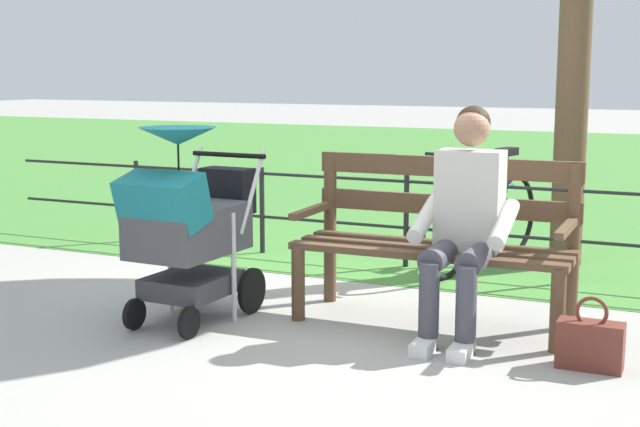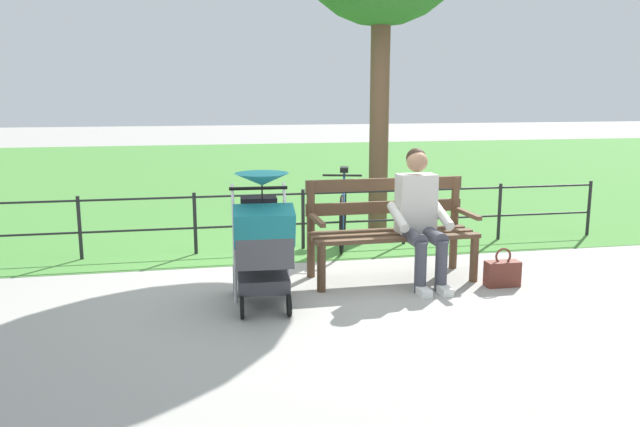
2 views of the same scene
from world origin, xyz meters
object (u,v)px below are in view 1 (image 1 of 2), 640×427
object	(u,v)px
park_bench	(437,233)
handbag	(590,344)
bicycle	(483,220)
stroller	(188,223)
person_on_bench	(465,216)

from	to	relation	value
park_bench	handbag	world-z (taller)	park_bench
bicycle	stroller	bearing A→B (deg)	60.62
person_on_bench	handbag	distance (m)	0.95
stroller	handbag	world-z (taller)	stroller
person_on_bench	bicycle	xyz separation A→B (m)	(0.33, -1.73, -0.31)
person_on_bench	stroller	size ratio (longest dim) A/B	1.11
park_bench	person_on_bench	distance (m)	0.35
person_on_bench	bicycle	size ratio (longest dim) A/B	0.79
person_on_bench	stroller	bearing A→B (deg)	14.89
park_bench	bicycle	xyz separation A→B (m)	(0.11, -1.50, -0.16)
stroller	bicycle	xyz separation A→B (m)	(-1.20, -2.13, -0.23)
stroller	handbag	size ratio (longest dim) A/B	3.11
bicycle	park_bench	bearing A→B (deg)	94.11
park_bench	handbag	size ratio (longest dim) A/B	4.35
stroller	bicycle	bearing A→B (deg)	-119.38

